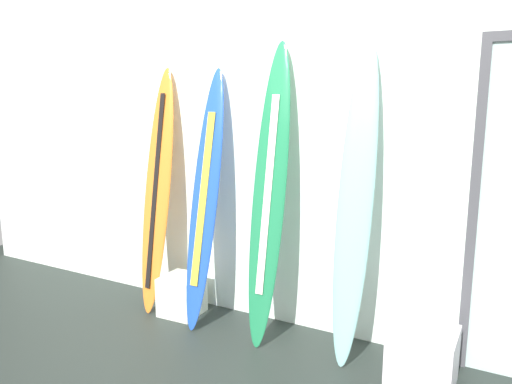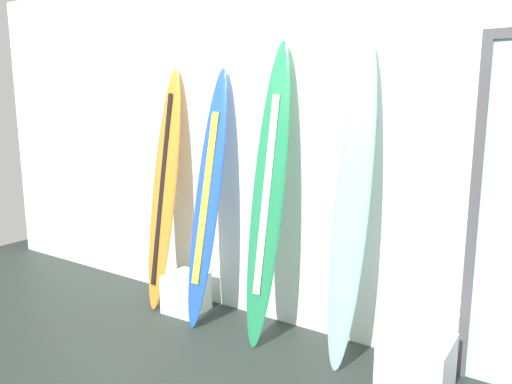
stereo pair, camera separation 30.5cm
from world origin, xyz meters
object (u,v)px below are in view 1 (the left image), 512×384
object	(u,v)px
surfboard_emerald	(269,197)
surfboard_sunset	(158,193)
display_block_left	(422,358)
display_block_center	(182,295)
surfboard_seafoam	(355,203)
surfboard_cobalt	(205,199)

from	to	relation	value
surfboard_emerald	surfboard_sunset	bearing A→B (deg)	177.49
display_block_left	display_block_center	size ratio (longest dim) A/B	1.21
surfboard_seafoam	surfboard_cobalt	bearing A→B (deg)	-178.86
surfboard_emerald	display_block_left	xyz separation A→B (m)	(1.14, -0.11, -0.89)
surfboard_sunset	display_block_left	size ratio (longest dim) A/B	5.17
surfboard_sunset	display_block_left	xyz separation A→B (m)	(2.20, -0.16, -0.82)
display_block_center	display_block_left	bearing A→B (deg)	-3.47
surfboard_sunset	surfboard_emerald	xyz separation A→B (m)	(1.07, -0.05, 0.07)
surfboard_sunset	display_block_left	world-z (taller)	surfboard_sunset
surfboard_sunset	display_block_left	distance (m)	2.36
surfboard_cobalt	surfboard_emerald	size ratio (longest dim) A/B	0.92
surfboard_sunset	surfboard_emerald	size ratio (longest dim) A/B	0.93
surfboard_sunset	display_block_left	bearing A→B (deg)	-4.11
surfboard_seafoam	display_block_center	size ratio (longest dim) A/B	6.70
surfboard_cobalt	display_block_center	bearing A→B (deg)	179.23
surfboard_emerald	display_block_left	world-z (taller)	surfboard_emerald
surfboard_sunset	surfboard_cobalt	xyz separation A→B (m)	(0.51, -0.04, 0.00)
display_block_left	display_block_center	bearing A→B (deg)	176.53
display_block_center	surfboard_seafoam	bearing A→B (deg)	0.80
surfboard_seafoam	display_block_left	bearing A→B (deg)	-15.23
surfboard_seafoam	display_block_left	distance (m)	1.05
surfboard_cobalt	display_block_left	xyz separation A→B (m)	(1.70, -0.11, -0.82)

